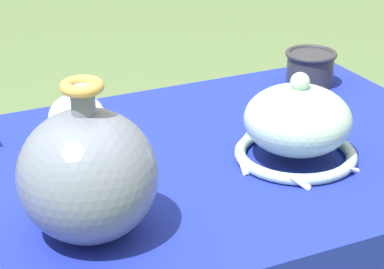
{
  "coord_description": "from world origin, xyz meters",
  "views": [
    {
      "loc": [
        -0.47,
        -1.17,
        1.34
      ],
      "look_at": [
        0.04,
        -0.09,
        0.8
      ],
      "focal_mm": 70.0,
      "sensor_mm": 36.0,
      "label": 1
    }
  ],
  "objects_px": {
    "vase_tall_bulbous": "(88,175)",
    "vase_dome_bell": "(297,126)",
    "cup_wide_charcoal": "(310,67)",
    "jar_round_porcelain": "(77,118)"
  },
  "relations": [
    {
      "from": "vase_dome_bell",
      "to": "cup_wide_charcoal",
      "type": "xyz_separation_m",
      "value": [
        0.25,
        0.33,
        -0.02
      ]
    },
    {
      "from": "cup_wide_charcoal",
      "to": "jar_round_porcelain",
      "type": "bearing_deg",
      "value": -173.35
    },
    {
      "from": "cup_wide_charcoal",
      "to": "vase_tall_bulbous",
      "type": "bearing_deg",
      "value": -148.59
    },
    {
      "from": "vase_tall_bulbous",
      "to": "vase_dome_bell",
      "type": "bearing_deg",
      "value": 11.79
    },
    {
      "from": "vase_dome_bell",
      "to": "cup_wide_charcoal",
      "type": "height_order",
      "value": "vase_dome_bell"
    },
    {
      "from": "vase_tall_bulbous",
      "to": "vase_dome_bell",
      "type": "height_order",
      "value": "vase_tall_bulbous"
    },
    {
      "from": "vase_dome_bell",
      "to": "cup_wide_charcoal",
      "type": "distance_m",
      "value": 0.41
    },
    {
      "from": "vase_tall_bulbous",
      "to": "vase_dome_bell",
      "type": "relative_size",
      "value": 1.06
    },
    {
      "from": "vase_tall_bulbous",
      "to": "jar_round_porcelain",
      "type": "distance_m",
      "value": 0.37
    },
    {
      "from": "vase_tall_bulbous",
      "to": "cup_wide_charcoal",
      "type": "relative_size",
      "value": 2.11
    }
  ]
}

